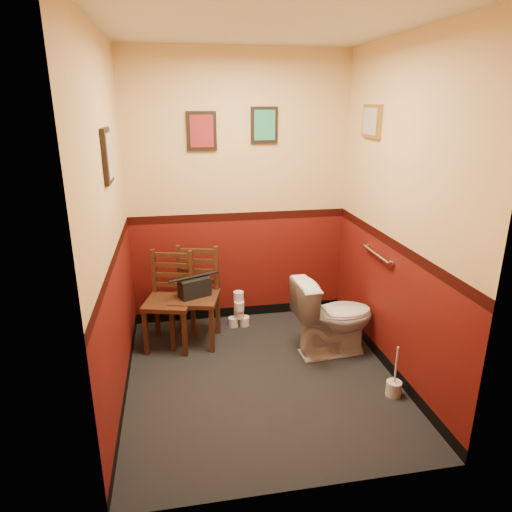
{
  "coord_description": "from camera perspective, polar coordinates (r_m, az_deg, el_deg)",
  "views": [
    {
      "loc": [
        -0.64,
        -3.26,
        2.2
      ],
      "look_at": [
        0.0,
        0.25,
        1.0
      ],
      "focal_mm": 32.0,
      "sensor_mm": 36.0,
      "label": 1
    }
  ],
  "objects": [
    {
      "name": "grab_bar",
      "position": [
        4.1,
        14.87,
        0.19
      ],
      "size": [
        0.05,
        0.56,
        0.06
      ],
      "color": "silver",
      "rests_on": "wall_right"
    },
    {
      "name": "wall_back",
      "position": [
        4.59,
        -2.14,
        7.89
      ],
      "size": [
        2.2,
        0.0,
        2.7
      ],
      "primitive_type": "cube",
      "rotation": [
        1.57,
        0.0,
        0.0
      ],
      "color": "#59110D",
      "rests_on": "ground"
    },
    {
      "name": "framed_print_left",
      "position": [
        3.41,
        -18.08,
        11.81
      ],
      "size": [
        0.04,
        0.3,
        0.38
      ],
      "color": "black",
      "rests_on": "wall_left"
    },
    {
      "name": "tp_stack",
      "position": [
        4.73,
        -2.16,
        -6.98
      ],
      "size": [
        0.22,
        0.13,
        0.38
      ],
      "color": "silver",
      "rests_on": "floor"
    },
    {
      "name": "wall_left",
      "position": [
        3.4,
        -17.79,
        3.22
      ],
      "size": [
        0.0,
        2.4,
        2.7
      ],
      "primitive_type": "cube",
      "rotation": [
        1.57,
        0.0,
        1.57
      ],
      "color": "#59110D",
      "rests_on": "ground"
    },
    {
      "name": "framed_print_back_a",
      "position": [
        4.46,
        -6.81,
        15.24
      ],
      "size": [
        0.28,
        0.04,
        0.36
      ],
      "color": "black",
      "rests_on": "wall_back"
    },
    {
      "name": "floor",
      "position": [
        3.98,
        0.66,
        -14.92
      ],
      "size": [
        2.2,
        2.4,
        0.0
      ],
      "primitive_type": "cube",
      "color": "black",
      "rests_on": "ground"
    },
    {
      "name": "framed_print_right",
      "position": [
        4.23,
        14.23,
        16.01
      ],
      "size": [
        0.04,
        0.34,
        0.28
      ],
      "color": "olive",
      "rests_on": "wall_right"
    },
    {
      "name": "framed_print_back_b",
      "position": [
        4.53,
        1.05,
        16.05
      ],
      "size": [
        0.26,
        0.04,
        0.34
      ],
      "color": "black",
      "rests_on": "wall_back"
    },
    {
      "name": "toilet",
      "position": [
        4.22,
        9.63,
        -7.5
      ],
      "size": [
        0.77,
        0.47,
        0.72
      ],
      "primitive_type": "imported",
      "rotation": [
        0.0,
        0.0,
        1.65
      ],
      "color": "white",
      "rests_on": "floor"
    },
    {
      "name": "toilet_brush",
      "position": [
        3.9,
        16.84,
        -15.45
      ],
      "size": [
        0.12,
        0.12,
        0.43
      ],
      "color": "silver",
      "rests_on": "floor"
    },
    {
      "name": "wall_front",
      "position": [
        2.32,
        6.42,
        -3.02
      ],
      "size": [
        2.2,
        0.0,
        2.7
      ],
      "primitive_type": "cube",
      "rotation": [
        -1.57,
        0.0,
        0.0
      ],
      "color": "#59110D",
      "rests_on": "ground"
    },
    {
      "name": "handbag",
      "position": [
        4.3,
        -7.7,
        -3.89
      ],
      "size": [
        0.32,
        0.24,
        0.21
      ],
      "rotation": [
        0.0,
        0.0,
        0.39
      ],
      "color": "black",
      "rests_on": "chair_right"
    },
    {
      "name": "chair_left",
      "position": [
        4.36,
        -10.71,
        -5.46
      ],
      "size": [
        0.51,
        0.51,
        0.9
      ],
      "rotation": [
        0.0,
        0.0,
        -0.26
      ],
      "color": "#5A301B",
      "rests_on": "floor"
    },
    {
      "name": "ceiling",
      "position": [
        3.36,
        0.86,
        27.14
      ],
      "size": [
        2.2,
        2.4,
        0.0
      ],
      "primitive_type": "cube",
      "rotation": [
        3.14,
        0.0,
        0.0
      ],
      "color": "silver",
      "rests_on": "ground"
    },
    {
      "name": "chair_right",
      "position": [
        4.38,
        -7.54,
        -5.01
      ],
      "size": [
        0.52,
        0.52,
        0.91
      ],
      "rotation": [
        0.0,
        0.0,
        -0.25
      ],
      "color": "#5A301B",
      "rests_on": "floor"
    },
    {
      "name": "wall_right",
      "position": [
        3.79,
        17.35,
        4.78
      ],
      "size": [
        0.0,
        2.4,
        2.7
      ],
      "primitive_type": "cube",
      "rotation": [
        1.57,
        0.0,
        -1.57
      ],
      "color": "#59110D",
      "rests_on": "ground"
    }
  ]
}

